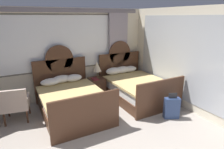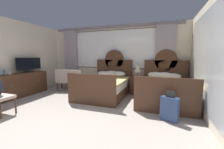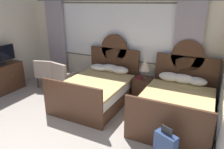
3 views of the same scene
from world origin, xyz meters
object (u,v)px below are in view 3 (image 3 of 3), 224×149
bed_near_window (98,89)px  nightstand_between_beds (143,89)px  armchair_by_window_centre (47,72)px  bed_near_mirror (176,105)px  armchair_by_window_left (64,75)px  suitcase_on_floor (165,148)px  table_lamp_on_nightstand (145,65)px  book_on_nightstand (139,78)px

bed_near_window → nightstand_between_beds: 1.22m
nightstand_between_beds → bed_near_window: bearing=-146.6°
armchair_by_window_centre → bed_near_mirror: bearing=-3.2°
armchair_by_window_left → armchair_by_window_centre: 0.68m
armchair_by_window_left → armchair_by_window_centre: same height
nightstand_between_beds → suitcase_on_floor: (1.11, -2.10, -0.04)m
bed_near_window → table_lamp_on_nightstand: bed_near_window is taller
bed_near_window → suitcase_on_floor: size_ratio=3.22×
bed_near_window → bed_near_mirror: same height
bed_near_window → suitcase_on_floor: 2.56m
book_on_nightstand → armchair_by_window_centre: bearing=-173.0°
table_lamp_on_nightstand → armchair_by_window_left: (-2.33, -0.44, -0.51)m
bed_near_mirror → nightstand_between_beds: 1.21m
nightstand_between_beds → armchair_by_window_centre: size_ratio=0.71×
table_lamp_on_nightstand → armchair_by_window_left: size_ratio=0.60×
armchair_by_window_centre → suitcase_on_floor: bearing=-22.1°
bed_near_window → book_on_nightstand: bed_near_window is taller
table_lamp_on_nightstand → bed_near_window: bearing=-147.6°
book_on_nightstand → armchair_by_window_left: armchair_by_window_left is taller
nightstand_between_beds → armchair_by_window_centre: 3.02m
table_lamp_on_nightstand → book_on_nightstand: table_lamp_on_nightstand is taller
armchair_by_window_centre → book_on_nightstand: bearing=7.0°
nightstand_between_beds → book_on_nightstand: 0.35m
suitcase_on_floor → bed_near_window: bearing=146.0°
nightstand_between_beds → armchair_by_window_left: size_ratio=0.71×
bed_near_window → bed_near_mirror: (2.03, 0.00, 0.00)m
book_on_nightstand → bed_near_mirror: bearing=-27.7°
bed_near_window → armchair_by_window_left: size_ratio=2.47×
armchair_by_window_centre → suitcase_on_floor: size_ratio=1.30×
book_on_nightstand → suitcase_on_floor: (1.19, -2.01, -0.36)m
table_lamp_on_nightstand → armchair_by_window_centre: bearing=-171.8°
bed_near_window → book_on_nightstand: bearing=31.9°
bed_near_window → suitcase_on_floor: bearing=-34.0°
bed_near_mirror → suitcase_on_floor: (0.09, -1.43, -0.09)m
bed_near_mirror → table_lamp_on_nightstand: bed_near_mirror is taller
nightstand_between_beds → armchair_by_window_left: armchair_by_window_left is taller
bed_near_mirror → nightstand_between_beds: bearing=146.6°
bed_near_mirror → suitcase_on_floor: bed_near_mirror is taller
table_lamp_on_nightstand → book_on_nightstand: (-0.11, -0.08, -0.35)m
nightstand_between_beds → table_lamp_on_nightstand: table_lamp_on_nightstand is taller
table_lamp_on_nightstand → suitcase_on_floor: table_lamp_on_nightstand is taller
bed_near_mirror → table_lamp_on_nightstand: (-0.99, 0.66, 0.62)m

